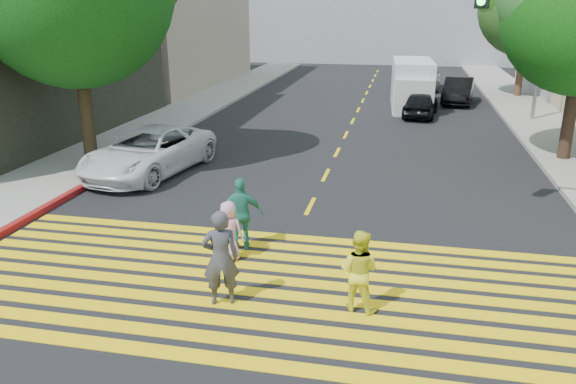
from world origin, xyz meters
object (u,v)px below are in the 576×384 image
(pedestrian_child, at_px, (229,231))
(white_sedan, at_px, (149,151))
(pedestrian_man, at_px, (221,258))
(dark_car_parked, at_px, (458,91))
(dark_car_near, at_px, (421,104))
(tree_right_far, at_px, (530,1))
(pedestrian_extra, at_px, (241,214))
(pedestrian_woman, at_px, (359,271))
(white_van, at_px, (412,86))
(silver_car, at_px, (424,77))

(pedestrian_child, distance_m, white_sedan, 7.29)
(pedestrian_man, xyz_separation_m, dark_car_parked, (5.94, 23.72, -0.21))
(white_sedan, relative_size, dark_car_parked, 1.24)
(dark_car_near, relative_size, dark_car_parked, 0.87)
(tree_right_far, distance_m, white_sedan, 24.28)
(dark_car_near, bearing_deg, pedestrian_extra, 83.21)
(pedestrian_extra, xyz_separation_m, dark_car_parked, (6.27, 21.28, -0.13))
(pedestrian_man, distance_m, dark_car_near, 19.72)
(pedestrian_child, bearing_deg, pedestrian_man, 109.04)
(pedestrian_woman, distance_m, dark_car_near, 19.10)
(pedestrian_extra, height_order, dark_car_near, pedestrian_extra)
(pedestrian_child, bearing_deg, dark_car_near, -98.01)
(white_van, bearing_deg, silver_car, 81.10)
(pedestrian_woman, distance_m, white_van, 21.22)
(pedestrian_man, relative_size, pedestrian_child, 1.38)
(pedestrian_child, bearing_deg, pedestrian_woman, 157.92)
(pedestrian_woman, bearing_deg, pedestrian_child, -14.39)
(pedestrian_extra, xyz_separation_m, silver_car, (4.51, 26.67, -0.09))
(pedestrian_child, height_order, white_van, white_van)
(pedestrian_man, height_order, dark_car_parked, pedestrian_man)
(pedestrian_man, relative_size, white_van, 0.34)
(dark_car_parked, bearing_deg, silver_car, 116.42)
(tree_right_far, bearing_deg, dark_car_parked, -143.58)
(white_van, bearing_deg, dark_car_parked, 38.20)
(white_van, bearing_deg, tree_right_far, 35.49)
(dark_car_near, bearing_deg, white_sedan, 60.35)
(dark_car_near, distance_m, white_van, 2.26)
(pedestrian_woman, height_order, dark_car_near, pedestrian_woman)
(pedestrian_child, height_order, silver_car, silver_car)
(pedestrian_man, relative_size, dark_car_parked, 0.43)
(pedestrian_man, distance_m, pedestrian_woman, 2.50)
(pedestrian_extra, xyz_separation_m, white_sedan, (-4.62, 5.12, -0.10))
(tree_right_far, relative_size, dark_car_parked, 1.88)
(pedestrian_man, xyz_separation_m, white_van, (3.39, 21.48, 0.26))
(pedestrian_child, bearing_deg, pedestrian_extra, -94.13)
(pedestrian_extra, relative_size, white_van, 0.31)
(dark_car_parked, bearing_deg, tree_right_far, 44.77)
(tree_right_far, height_order, pedestrian_extra, tree_right_far)
(pedestrian_woman, relative_size, dark_car_near, 0.42)
(pedestrian_extra, xyz_separation_m, white_van, (3.71, 19.04, 0.35))
(dark_car_near, bearing_deg, pedestrian_child, 83.35)
(pedestrian_extra, height_order, white_van, white_van)
(pedestrian_man, distance_m, dark_car_parked, 24.45)
(dark_car_parked, relative_size, white_van, 0.79)
(tree_right_far, relative_size, pedestrian_man, 4.37)
(white_sedan, relative_size, silver_car, 1.04)
(dark_car_parked, bearing_deg, pedestrian_woman, -90.08)
(pedestrian_woman, xyz_separation_m, silver_car, (1.71, 28.82, -0.03))
(tree_right_far, xyz_separation_m, white_sedan, (-14.55, -18.86, -4.67))
(dark_car_near, bearing_deg, tree_right_far, -122.06)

